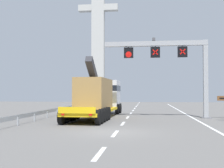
# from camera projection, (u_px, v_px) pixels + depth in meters

# --- Properties ---
(ground) EXTENTS (112.00, 112.00, 0.00)m
(ground) POSITION_uv_depth(u_px,v_px,m) (112.00, 132.00, 16.97)
(ground) COLOR slate
(lane_markings) EXTENTS (0.20, 61.81, 0.01)m
(lane_markings) POSITION_uv_depth(u_px,v_px,m) (134.00, 109.00, 40.36)
(lane_markings) COLOR silver
(lane_markings) RESTS_ON ground
(edge_line_right) EXTENTS (0.20, 63.00, 0.01)m
(edge_line_right) POSITION_uv_depth(u_px,v_px,m) (190.00, 116.00, 28.14)
(edge_line_right) COLOR silver
(edge_line_right) RESTS_ON ground
(overhead_lane_gantry) EXTENTS (9.72, 0.90, 7.43)m
(overhead_lane_gantry) POSITION_uv_depth(u_px,v_px,m) (171.00, 57.00, 26.94)
(overhead_lane_gantry) COLOR #9EA0A5
(overhead_lane_gantry) RESTS_ON ground
(heavy_haul_truck_yellow) EXTENTS (3.42, 14.13, 5.30)m
(heavy_haul_truck_yellow) POSITION_uv_depth(u_px,v_px,m) (100.00, 96.00, 28.12)
(heavy_haul_truck_yellow) COLOR yellow
(heavy_haul_truck_yellow) RESTS_ON ground
(guardrail_left) EXTENTS (0.13, 27.27, 0.76)m
(guardrail_left) POSITION_uv_depth(u_px,v_px,m) (57.00, 110.00, 29.36)
(guardrail_left) COLOR #999EA3
(guardrail_left) RESTS_ON ground
(bridge_pylon_distant) EXTENTS (9.00, 2.00, 34.83)m
(bridge_pylon_distant) POSITION_uv_depth(u_px,v_px,m) (98.00, 25.00, 66.13)
(bridge_pylon_distant) COLOR #B7B7B2
(bridge_pylon_distant) RESTS_ON ground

